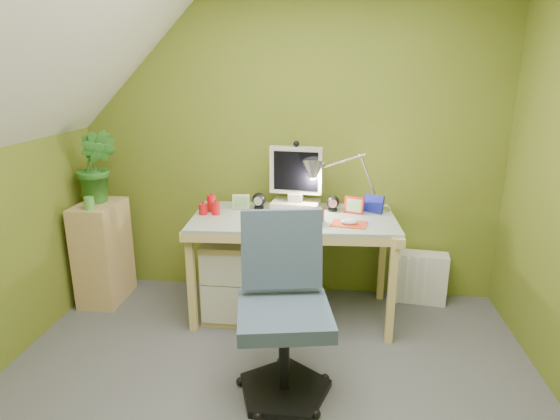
# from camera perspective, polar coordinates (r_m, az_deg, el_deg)

# --- Properties ---
(wall_back) EXTENTS (3.20, 0.01, 2.40)m
(wall_back) POSITION_cam_1_polar(r_m,az_deg,el_deg) (3.59, 1.09, 8.11)
(wall_back) COLOR olive
(wall_back) RESTS_ON floor
(slope_ceiling) EXTENTS (1.10, 3.20, 1.10)m
(slope_ceiling) POSITION_cam_1_polar(r_m,az_deg,el_deg) (2.35, -29.60, 17.50)
(slope_ceiling) COLOR white
(slope_ceiling) RESTS_ON wall_left
(desk) EXTENTS (1.44, 0.77, 0.75)m
(desk) POSITION_cam_1_polar(r_m,az_deg,el_deg) (3.40, 1.62, -6.83)
(desk) COLOR #D5B770
(desk) RESTS_ON floor
(monitor) EXTENTS (0.38, 0.25, 0.49)m
(monitor) POSITION_cam_1_polar(r_m,az_deg,el_deg) (3.38, 1.97, 4.14)
(monitor) COLOR #BDB5AA
(monitor) RESTS_ON desk
(speaker_left) EXTENTS (0.11, 0.11, 0.12)m
(speaker_left) POSITION_cam_1_polar(r_m,az_deg,el_deg) (3.44, -2.58, 1.15)
(speaker_left) COLOR black
(speaker_left) RESTS_ON desk
(speaker_right) EXTENTS (0.10, 0.10, 0.11)m
(speaker_right) POSITION_cam_1_polar(r_m,az_deg,el_deg) (3.40, 6.46, 0.81)
(speaker_right) COLOR black
(speaker_right) RESTS_ON desk
(keyboard) EXTENTS (0.45, 0.27, 0.02)m
(keyboard) POSITION_cam_1_polar(r_m,az_deg,el_deg) (3.14, 0.01, -1.28)
(keyboard) COLOR silver
(keyboard) RESTS_ON desk
(mousepad) EXTENTS (0.26, 0.20, 0.01)m
(mousepad) POSITION_cam_1_polar(r_m,az_deg,el_deg) (3.13, 8.41, -1.69)
(mousepad) COLOR #C73F1F
(mousepad) RESTS_ON desk
(mouse) EXTENTS (0.13, 0.09, 0.04)m
(mouse) POSITION_cam_1_polar(r_m,az_deg,el_deg) (3.12, 8.43, -1.41)
(mouse) COLOR white
(mouse) RESTS_ON mousepad
(amber_tumbler) EXTENTS (0.08, 0.08, 0.09)m
(amber_tumbler) POSITION_cam_1_polar(r_m,az_deg,el_deg) (3.17, 4.80, -0.53)
(amber_tumbler) COLOR maroon
(amber_tumbler) RESTS_ON desk
(candle_cluster) EXTENTS (0.17, 0.15, 0.12)m
(candle_cluster) POSITION_cam_1_polar(r_m,az_deg,el_deg) (3.36, -8.54, 0.63)
(candle_cluster) COLOR red
(candle_cluster) RESTS_ON desk
(photo_frame_red) EXTENTS (0.14, 0.07, 0.12)m
(photo_frame_red) POSITION_cam_1_polar(r_m,az_deg,el_deg) (3.36, 9.01, 0.60)
(photo_frame_red) COLOR #B21813
(photo_frame_red) RESTS_ON desk
(photo_frame_blue) EXTENTS (0.14, 0.09, 0.13)m
(photo_frame_blue) POSITION_cam_1_polar(r_m,az_deg,el_deg) (3.41, 11.34, 0.76)
(photo_frame_blue) COLOR navy
(photo_frame_blue) RESTS_ON desk
(photo_frame_green) EXTENTS (0.13, 0.03, 0.11)m
(photo_frame_green) POSITION_cam_1_polar(r_m,az_deg,el_deg) (3.44, -4.77, 1.02)
(photo_frame_green) COLOR #A7BD82
(photo_frame_green) RESTS_ON desk
(desk_lamp) EXTENTS (0.61, 0.36, 0.62)m
(desk_lamp) POSITION_cam_1_polar(r_m,az_deg,el_deg) (3.36, 9.68, 4.93)
(desk_lamp) COLOR silver
(desk_lamp) RESTS_ON desk
(side_ledge) EXTENTS (0.29, 0.45, 0.78)m
(side_ledge) POSITION_cam_1_polar(r_m,az_deg,el_deg) (3.86, -20.76, -4.84)
(side_ledge) COLOR tan
(side_ledge) RESTS_ON floor
(potted_plant) EXTENTS (0.32, 0.27, 0.55)m
(potted_plant) POSITION_cam_1_polar(r_m,az_deg,el_deg) (3.73, -21.45, 4.98)
(potted_plant) COLOR #2F7025
(potted_plant) RESTS_ON side_ledge
(green_cup) EXTENTS (0.08, 0.08, 0.09)m
(green_cup) POSITION_cam_1_polar(r_m,az_deg,el_deg) (3.59, -22.23, 0.76)
(green_cup) COLOR #57A946
(green_cup) RESTS_ON side_ledge
(task_chair) EXTENTS (0.65, 0.65, 1.01)m
(task_chair) POSITION_cam_1_polar(r_m,az_deg,el_deg) (2.53, 0.52, -12.32)
(task_chair) COLOR #3B4B61
(task_chair) RESTS_ON floor
(radiator) EXTENTS (0.41, 0.20, 0.39)m
(radiator) POSITION_cam_1_polar(r_m,az_deg,el_deg) (3.81, 16.69, -7.86)
(radiator) COLOR silver
(radiator) RESTS_ON floor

